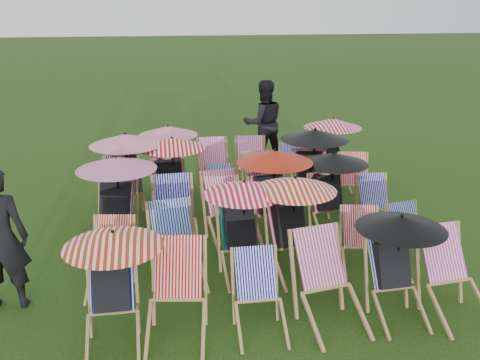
{
  "coord_description": "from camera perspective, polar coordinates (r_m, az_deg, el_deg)",
  "views": [
    {
      "loc": [
        -1.36,
        -7.38,
        3.55
      ],
      "look_at": [
        -0.18,
        0.35,
        0.9
      ],
      "focal_mm": 40.0,
      "sensor_mm": 36.0,
      "label": 1
    }
  ],
  "objects": [
    {
      "name": "ground",
      "position": [
        8.3,
        1.57,
        -6.6
      ],
      "size": [
        100.0,
        100.0,
        0.0
      ],
      "primitive_type": "plane",
      "color": "black",
      "rests_on": "ground"
    },
    {
      "name": "deckchair_0",
      "position": [
        5.9,
        -13.48,
        -11.09
      ],
      "size": [
        1.06,
        1.1,
        1.26
      ],
      "rotation": [
        0.0,
        0.0,
        0.01
      ],
      "color": "#AA814F",
      "rests_on": "ground"
    },
    {
      "name": "deckchair_1",
      "position": [
        5.96,
        -6.78,
        -12.09
      ],
      "size": [
        0.79,
        1.01,
        1.01
      ],
      "rotation": [
        0.0,
        0.0,
        -0.14
      ],
      "color": "#AA814F",
      "rests_on": "ground"
    },
    {
      "name": "deckchair_2",
      "position": [
        6.04,
        2.08,
        -12.34
      ],
      "size": [
        0.58,
        0.81,
        0.87
      ],
      "rotation": [
        0.0,
        0.0,
        0.0
      ],
      "color": "#AA814F",
      "rests_on": "ground"
    },
    {
      "name": "deckchair_3",
      "position": [
        6.2,
        9.59,
        -10.83
      ],
      "size": [
        0.85,
        1.06,
        1.03
      ],
      "rotation": [
        0.0,
        0.0,
        0.19
      ],
      "color": "#AA814F",
      "rests_on": "ground"
    },
    {
      "name": "deckchair_4",
      "position": [
        6.46,
        16.48,
        -8.77
      ],
      "size": [
        1.04,
        1.09,
        1.23
      ],
      "rotation": [
        0.0,
        0.0,
        0.06
      ],
      "color": "#AA814F",
      "rests_on": "ground"
    },
    {
      "name": "deckchair_5",
      "position": [
        6.76,
        21.95,
        -9.59
      ],
      "size": [
        0.75,
        0.97,
        0.99
      ],
      "rotation": [
        0.0,
        0.0,
        0.11
      ],
      "color": "#AA814F",
      "rests_on": "ground"
    },
    {
      "name": "deckchair_6",
      "position": [
        7.02,
        -13.66,
        -8.13
      ],
      "size": [
        0.69,
        0.88,
        0.88
      ],
      "rotation": [
        0.0,
        0.0,
        -0.14
      ],
      "color": "#AA814F",
      "rests_on": "ground"
    },
    {
      "name": "deckchair_7",
      "position": [
        7.05,
        -6.79,
        -7.05
      ],
      "size": [
        0.81,
        1.02,
        1.0
      ],
      "rotation": [
        0.0,
        0.0,
        0.18
      ],
      "color": "#AA814F",
      "rests_on": "ground"
    },
    {
      "name": "deckchair_8",
      "position": [
        7.1,
        0.28,
        -5.13
      ],
      "size": [
        1.08,
        1.15,
        1.29
      ],
      "rotation": [
        0.0,
        0.0,
        0.08
      ],
      "color": "#AA814F",
      "rests_on": "ground"
    },
    {
      "name": "deckchair_9",
      "position": [
        7.17,
        5.74,
        -4.81
      ],
      "size": [
        1.11,
        1.21,
        1.32
      ],
      "rotation": [
        0.0,
        0.0,
        0.17
      ],
      "color": "#AA814F",
      "rests_on": "ground"
    },
    {
      "name": "deckchair_10",
      "position": [
        7.42,
        12.91,
        -6.7
      ],
      "size": [
        0.69,
        0.86,
        0.85
      ],
      "rotation": [
        0.0,
        0.0,
        -0.17
      ],
      "color": "#AA814F",
      "rests_on": "ground"
    },
    {
      "name": "deckchair_11",
      "position": [
        7.73,
        18.05,
        -6.09
      ],
      "size": [
        0.69,
        0.86,
        0.85
      ],
      "rotation": [
        0.0,
        0.0,
        0.17
      ],
      "color": "#AA814F",
      "rests_on": "ground"
    },
    {
      "name": "deckchair_12",
      "position": [
        8.04,
        -13.28,
        -2.32
      ],
      "size": [
        1.17,
        1.25,
        1.39
      ],
      "rotation": [
        0.0,
        0.0,
        -0.19
      ],
      "color": "#AA814F",
      "rests_on": "ground"
    },
    {
      "name": "deckchair_13",
      "position": [
        7.97,
        -6.92,
        -3.8
      ],
      "size": [
        0.72,
        0.98,
        1.02
      ],
      "rotation": [
        0.0,
        0.0,
        0.05
      ],
      "color": "#AA814F",
      "rests_on": "ground"
    },
    {
      "name": "deckchair_14",
      "position": [
        8.15,
        -1.23,
        -3.18
      ],
      "size": [
        0.85,
        1.05,
        1.02
      ],
      "rotation": [
        0.0,
        0.0,
        0.21
      ],
      "color": "#AA814F",
      "rests_on": "ground"
    },
    {
      "name": "deckchair_15",
      "position": [
        8.17,
        3.6,
        -1.48
      ],
      "size": [
        1.17,
        1.25,
        1.38
      ],
      "rotation": [
        0.0,
        0.0,
        0.13
      ],
      "color": "#AA814F",
      "rests_on": "ground"
    },
    {
      "name": "deckchair_16",
      "position": [
        8.49,
        9.76,
        -1.3
      ],
      "size": [
        1.09,
        1.15,
        1.29
      ],
      "rotation": [
        0.0,
        0.0,
        0.08
      ],
      "color": "#AA814F",
      "rests_on": "ground"
    },
    {
      "name": "deckchair_17",
      "position": [
        8.77,
        14.5,
        -2.71
      ],
      "size": [
        0.58,
        0.8,
        0.86
      ],
      "rotation": [
        0.0,
        0.0,
        -0.01
      ],
      "color": "#AA814F",
      "rests_on": "ground"
    },
    {
      "name": "deckchair_18",
      "position": [
        9.17,
        -12.08,
        0.55
      ],
      "size": [
        1.2,
        1.31,
        1.43
      ],
      "rotation": [
        0.0,
        0.0,
        0.18
      ],
      "color": "#AA814F",
      "rests_on": "ground"
    },
    {
      "name": "deckchair_19",
      "position": [
        9.12,
        -7.34,
        0.43
      ],
      "size": [
        1.13,
        1.21,
        1.35
      ],
      "rotation": [
        0.0,
        0.0,
        0.1
      ],
      "color": "#AA814F",
      "rests_on": "ground"
    },
    {
      "name": "deckchair_20",
      "position": [
        9.13,
        -1.6,
        -1.38
      ],
      "size": [
        0.68,
        0.84,
        0.82
      ],
      "rotation": [
        0.0,
        0.0,
        0.19
      ],
      "color": "#AA814F",
      "rests_on": "ground"
    },
    {
      "name": "deckchair_21",
      "position": [
        9.28,
        2.45,
        -0.51
      ],
      "size": [
        0.68,
        0.93,
        0.99
      ],
      "rotation": [
        0.0,
        0.0,
        0.03
      ],
      "color": "#AA814F",
      "rests_on": "ground"
    },
    {
      "name": "deckchair_22",
      "position": [
        9.46,
        7.61,
        1.3
      ],
      "size": [
        1.19,
        1.27,
        1.41
      ],
      "rotation": [
        0.0,
        0.0,
        -0.17
      ],
      "color": "#AA814F",
      "rests_on": "ground"
    },
    {
      "name": "deckchair_23",
      "position": [
        9.79,
        12.16,
        -0.18
      ],
      "size": [
        0.74,
        0.92,
        0.9
      ],
      "rotation": [
        0.0,
        0.0,
        -0.19
      ],
      "color": "#AA814F",
      "rests_on": "ground"
    },
    {
      "name": "deckchair_24",
      "position": [
        10.31,
        -12.53,
        0.56
      ],
      "size": [
        0.64,
        0.82,
        0.83
      ],
      "rotation": [
        0.0,
        0.0,
        0.12
      ],
      "color": "#AA814F",
      "rests_on": "ground"
    },
    {
      "name": "deckchair_25",
      "position": [
        10.14,
        -7.76,
        2.17
      ],
      "size": [
        1.1,
        1.17,
        1.31
      ],
      "rotation": [
        0.0,
        0.0,
        0.07
      ],
      "color": "#AA814F",
      "rests_on": "ground"
    },
    {
      "name": "deckchair_26",
      "position": [
        10.31,
        -2.76,
        1.42
      ],
      "size": [
        0.65,
        0.91,
        0.98
      ],
      "rotation": [
        0.0,
        0.0,
        -0.01
      ],
      "color": "#AA814F",
      "rests_on": "ground"
    },
    {
      "name": "deckchair_27",
      "position": [
        10.37,
        1.29,
        1.56
      ],
      "size": [
        0.71,
        0.95,
        0.98
      ],
      "rotation": [
        0.0,
        0.0,
        -0.07
      ],
      "color": "#AA814F",
      "rests_on": "ground"
    },
    {
      "name": "deckchair_28",
      "position": [
        10.57,
        5.55,
        1.38
      ],
      "size": [
        0.69,
        0.85,
        0.83
      ],
      "rotation": [
        0.0,
        0.0,
        -0.2
      ],
      "color": "#AA814F",
      "rests_on": "ground"
    },
    {
      "name": "deckchair_29",
      "position": [
        10.66,
        9.7,
        3.01
      ],
      "size": [
        1.14,
        1.2,
        1.35
      ],
      "rotation": [
        0.0,
        0.0,
        0.06
      ],
      "color": "#AA814F",
      "rests_on": "ground"
    },
    {
      "name": "person_rear",
      "position": [
        11.88,
        2.54,
        6.07
      ],
      "size": [
        0.99,
        0.8,
        1.9
      ],
      "primitive_type": "imported",
      "rotation": [
        0.0,
        0.0,
        3.23
      ],
      "color": "black",
      "rests_on": "ground"
    }
  ]
}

